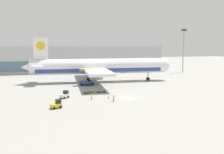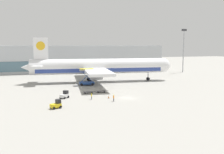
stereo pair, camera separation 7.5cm
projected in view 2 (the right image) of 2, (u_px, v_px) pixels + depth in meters
The scene contains 12 objects.
ground_plane at pixel (127, 98), 67.66m from camera, with size 400.00×400.00×0.00m, color #9E9B93.
terminal_building at pixel (81, 58), 138.03m from camera, with size 90.00×18.20×14.00m.
light_mast at pixel (184, 47), 128.95m from camera, with size 2.80×0.50×22.39m.
airplane_main at pixel (98, 67), 96.43m from camera, with size 57.99×48.60×17.00m.
scissor_lift_loader at pixel (87, 79), 88.84m from camera, with size 5.51×3.88×5.91m.
baggage_tug_foreground at pixel (65, 95), 67.38m from camera, with size 2.73×2.73×2.00m.
baggage_tug_mid at pixel (56, 105), 56.47m from camera, with size 2.79×2.36×2.00m.
baggage_dolly_lead at pixel (88, 92), 74.19m from camera, with size 3.74×1.65×0.48m.
baggage_dolly_second at pixel (101, 91), 75.47m from camera, with size 3.74×1.65×0.48m.
ground_crew_near at pixel (114, 97), 63.35m from camera, with size 0.38×0.49×1.78m.
ground_crew_far at pixel (92, 96), 65.57m from camera, with size 0.27×0.56×1.75m.
traffic_cone_near at pixel (109, 97), 67.23m from camera, with size 0.40×0.40×0.78m.
Camera 2 is at (-24.02, -62.01, 14.31)m, focal length 40.00 mm.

